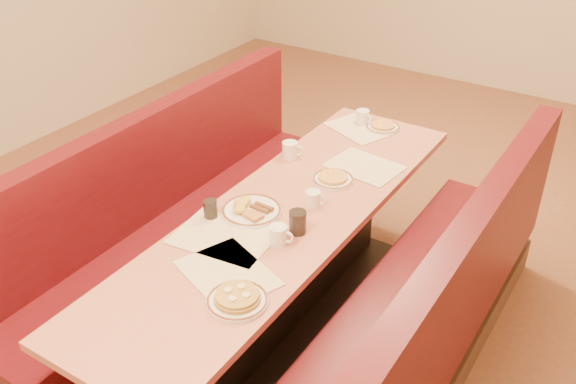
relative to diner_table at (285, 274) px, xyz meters
The scene contains 18 objects.
ground 0.37m from the diner_table, ahead, with size 8.00×8.00×0.00m, color #9E6647.
diner_table is the anchor object (origin of this frame).
booth_left 0.73m from the diner_table, behind, with size 0.55×2.50×1.05m.
booth_right 0.73m from the diner_table, ahead, with size 0.55×2.50×1.05m.
placemat_near_left 0.51m from the diner_table, 110.86° to the right, with size 0.44×0.33×0.00m, color beige.
placemat_near_right 0.65m from the diner_table, 84.20° to the right, with size 0.41×0.31×0.00m, color beige.
placemat_far_left 1.09m from the diner_table, 96.71° to the left, with size 0.37×0.28×0.00m, color beige.
placemat_far_right 0.73m from the diner_table, 78.94° to the left, with size 0.37×0.28×0.00m, color beige.
pancake_plate 0.78m from the diner_table, 73.08° to the right, with size 0.25×0.25×0.06m.
eggs_plate 0.43m from the diner_table, 147.29° to the right, with size 0.29×0.29×0.06m.
extra_plate_mid 0.55m from the diner_table, 82.74° to the left, with size 0.22×0.22×0.04m.
extra_plate_far 1.17m from the diner_table, 90.17° to the left, with size 0.21×0.21×0.04m.
coffee_mug_a 0.49m from the diner_table, 62.59° to the right, with size 0.12×0.08×0.09m.
coffee_mug_b 0.70m from the diner_table, 119.39° to the left, with size 0.12×0.09×0.09m.
coffee_mug_c 0.44m from the diner_table, 56.18° to the left, with size 0.10×0.07×0.08m.
coffee_mug_d 1.18m from the diner_table, 97.17° to the left, with size 0.11×0.08×0.09m.
soda_tumbler_near 0.55m from the diner_table, 141.03° to the right, with size 0.07×0.07×0.09m.
soda_tumbler_mid 0.46m from the diner_table, 36.49° to the right, with size 0.08×0.08×0.11m.
Camera 1 is at (1.40, -2.16, 2.44)m, focal length 40.00 mm.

